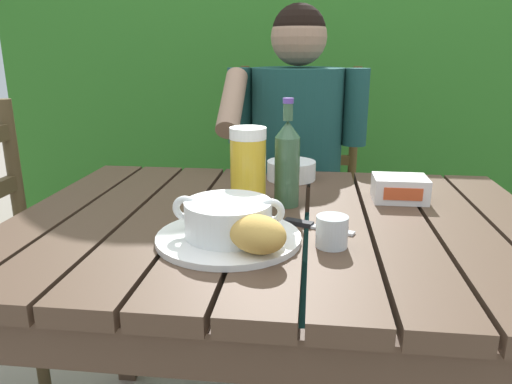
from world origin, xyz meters
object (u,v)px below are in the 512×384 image
object	(u,v)px
beer_bottle	(287,162)
serving_plate	(229,238)
bread_roll	(257,234)
soup_bowl	(228,217)
diner_bowl	(291,170)
person_eating	(295,159)
table_knife	(311,226)
chair_near_diner	(296,206)
butter_tub	(400,189)
water_glass_small	(332,231)
beer_glass	(248,169)

from	to	relation	value
beer_bottle	serving_plate	bearing A→B (deg)	-112.65
serving_plate	bread_roll	world-z (taller)	bread_roll
soup_bowl	diner_bowl	distance (m)	0.49
person_eating	diner_bowl	size ratio (longest dim) A/B	9.13
beer_bottle	table_knife	xyz separation A→B (m)	(0.06, -0.14, -0.10)
chair_near_diner	bread_roll	world-z (taller)	chair_near_diner
soup_bowl	table_knife	world-z (taller)	soup_bowl
beer_bottle	butter_tub	world-z (taller)	beer_bottle
butter_tub	chair_near_diner	bearing A→B (deg)	110.88
water_glass_small	chair_near_diner	bearing A→B (deg)	95.50
beer_bottle	water_glass_small	distance (m)	0.27
bread_roll	water_glass_small	world-z (taller)	bread_roll
serving_plate	bread_roll	size ratio (longest dim) A/B	2.10
bread_roll	diner_bowl	distance (m)	0.55
beer_glass	butter_tub	world-z (taller)	beer_glass
serving_plate	soup_bowl	distance (m)	0.04
serving_plate	table_knife	distance (m)	0.18
soup_bowl	beer_bottle	world-z (taller)	beer_bottle
soup_bowl	water_glass_small	bearing A→B (deg)	-1.40
serving_plate	water_glass_small	distance (m)	0.20
bread_roll	beer_glass	world-z (taller)	beer_glass
soup_bowl	butter_tub	distance (m)	0.48
beer_glass	beer_bottle	xyz separation A→B (m)	(0.09, 0.03, 0.01)
chair_near_diner	beer_glass	world-z (taller)	chair_near_diner
beer_bottle	water_glass_small	world-z (taller)	beer_bottle
serving_plate	diner_bowl	distance (m)	0.49
bread_roll	table_knife	size ratio (longest dim) A/B	0.90
chair_near_diner	person_eating	size ratio (longest dim) A/B	0.83
chair_near_diner	person_eating	world-z (taller)	person_eating
chair_near_diner	beer_bottle	world-z (taller)	chair_near_diner
bread_roll	beer_bottle	distance (m)	0.32
soup_bowl	beer_glass	xyz separation A→B (m)	(0.01, 0.20, 0.05)
serving_plate	diner_bowl	world-z (taller)	diner_bowl
serving_plate	table_knife	size ratio (longest dim) A/B	1.90
chair_near_diner	serving_plate	world-z (taller)	chair_near_diner
soup_bowl	diner_bowl	world-z (taller)	soup_bowl
person_eating	bread_roll	bearing A→B (deg)	-91.95
serving_plate	water_glass_small	xyz separation A→B (m)	(0.20, -0.00, 0.02)
chair_near_diner	table_knife	distance (m)	0.96
table_knife	serving_plate	bearing A→B (deg)	-149.89
chair_near_diner	butter_tub	xyz separation A→B (m)	(0.27, -0.71, 0.29)
serving_plate	water_glass_small	size ratio (longest dim) A/B	4.65
beer_bottle	diner_bowl	world-z (taller)	beer_bottle
bread_roll	beer_bottle	world-z (taller)	beer_bottle
chair_near_diner	beer_glass	xyz separation A→B (m)	(-0.09, -0.82, 0.35)
chair_near_diner	serving_plate	xyz separation A→B (m)	(-0.10, -1.02, 0.26)
chair_near_diner	person_eating	bearing A→B (deg)	-90.79
serving_plate	water_glass_small	bearing A→B (deg)	-1.40
beer_bottle	water_glass_small	bearing A→B (deg)	-67.73
beer_bottle	person_eating	bearing A→B (deg)	90.31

